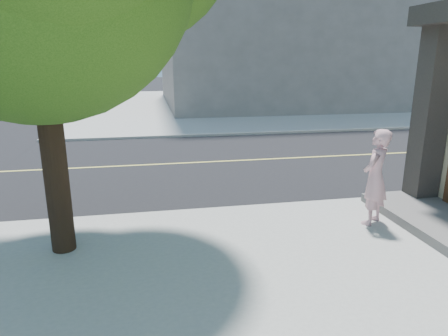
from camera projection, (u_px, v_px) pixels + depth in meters
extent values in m
cube|color=black|center=(34.00, 170.00, 12.39)|extent=(140.00, 9.00, 0.01)
cube|color=#A5A59F|center=(278.00, 103.00, 30.91)|extent=(29.00, 25.00, 0.12)
cube|color=#35302B|center=(431.00, 112.00, 8.81)|extent=(0.55, 0.55, 4.20)
cube|color=slate|center=(286.00, 6.00, 29.60)|extent=(18.00, 16.00, 14.00)
imported|color=#D9A1AA|center=(375.00, 177.00, 7.90)|extent=(0.84, 0.80, 1.93)
cylinder|color=black|center=(52.00, 137.00, 6.50)|extent=(0.40, 0.40, 4.00)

